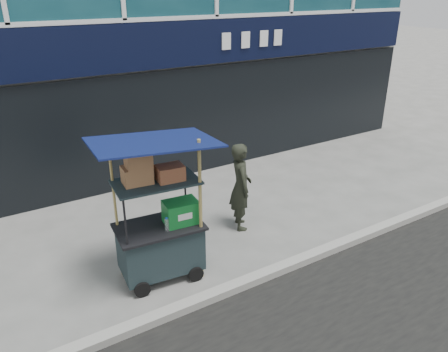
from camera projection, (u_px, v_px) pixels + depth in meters
ground at (237, 279)px, 6.47m from camera, size 80.00×80.00×0.00m
curb at (244, 283)px, 6.29m from camera, size 80.00×0.18×0.12m
vendor_cart at (161, 230)px, 6.25m from camera, size 1.73×1.31×2.21m
vendor_man at (241, 186)px, 7.58m from camera, size 0.56×0.67×1.58m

